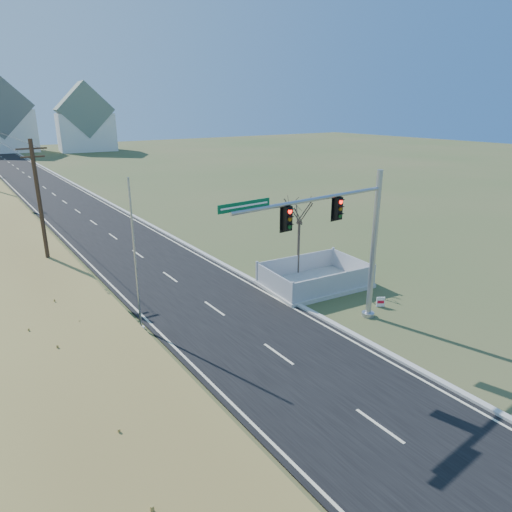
% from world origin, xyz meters
% --- Properties ---
extents(ground, '(260.00, 260.00, 0.00)m').
position_xyz_m(ground, '(0.00, 0.00, 0.00)').
color(ground, '#3D5127').
rests_on(ground, ground).
extents(road, '(8.00, 180.00, 0.06)m').
position_xyz_m(road, '(0.00, 50.00, 0.03)').
color(road, black).
rests_on(road, ground).
extents(curb, '(0.30, 180.00, 0.18)m').
position_xyz_m(curb, '(4.15, 50.00, 0.09)').
color(curb, '#B2AFA8').
rests_on(curb, ground).
extents(utility_pole_near, '(1.80, 0.26, 9.00)m').
position_xyz_m(utility_pole_near, '(-6.50, 15.00, 4.68)').
color(utility_pole_near, '#422D1E').
rests_on(utility_pole_near, ground).
extents(condo_ne, '(14.12, 10.51, 16.52)m').
position_xyz_m(condo_ne, '(20.00, 104.00, 6.84)').
color(condo_ne, white).
rests_on(condo_ne, ground).
extents(traffic_signal_mast, '(9.96, 1.10, 7.94)m').
position_xyz_m(traffic_signal_mast, '(4.59, -1.64, 4.80)').
color(traffic_signal_mast, '#9EA0A5').
rests_on(traffic_signal_mast, ground).
extents(fence_enclosure, '(6.74, 4.89, 1.46)m').
position_xyz_m(fence_enclosure, '(7.00, 3.48, 0.29)').
color(fence_enclosure, '#B7B5AD').
rests_on(fence_enclosure, ground).
extents(open_sign, '(0.42, 0.30, 0.58)m').
position_xyz_m(open_sign, '(8.00, -1.05, 0.31)').
color(open_sign, white).
rests_on(open_sign, ground).
extents(flagpole, '(0.35, 0.35, 7.81)m').
position_xyz_m(flagpole, '(-4.30, 3.99, 3.12)').
color(flagpole, '#B7B5AD').
rests_on(flagpole, ground).
extents(bare_tree, '(2.15, 2.15, 5.71)m').
position_xyz_m(bare_tree, '(7.29, 5.51, 4.60)').
color(bare_tree, '#4C3F33').
rests_on(bare_tree, ground).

